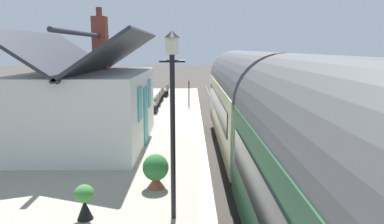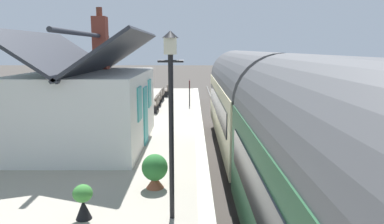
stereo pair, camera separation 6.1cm
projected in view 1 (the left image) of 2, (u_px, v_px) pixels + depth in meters
The scene contains 16 objects.
ground_plane at pixel (226, 150), 15.88m from camera, with size 160.00×160.00×0.00m, color #423D38.
platform at pixel (131, 139), 15.78m from camera, with size 32.00×6.41×0.96m, color #A39B8C.
platform_edge_coping at pixel (199, 128), 15.71m from camera, with size 32.00×0.36×0.02m, color beige.
rail_near at pixel (262, 148), 15.88m from camera, with size 52.00×0.08×0.14m, color gray.
rail_far at pixel (230, 148), 15.87m from camera, with size 52.00×0.08×0.14m, color gray.
train at pixel (278, 129), 9.99m from camera, with size 21.01×2.73×4.32m.
station_building at pixel (90, 105), 13.08m from camera, with size 6.57×4.31×5.11m.
bench_mid_platform at pixel (166, 90), 26.26m from camera, with size 1.42×0.49×0.88m.
bench_by_lamp at pixel (155, 103), 19.77m from camera, with size 1.40×0.43×0.88m.
bench_near_building at pixel (158, 97), 22.14m from camera, with size 1.42×0.50×0.88m.
bench_platform_end at pixel (161, 94), 23.93m from camera, with size 1.41×0.46×0.88m.
planter_by_door at pixel (156, 170), 8.97m from camera, with size 0.65×0.65×0.87m.
planter_edge_far at pixel (96, 105), 19.68m from camera, with size 0.59×0.59×0.76m.
planter_bench_right at pixel (84, 201), 7.32m from camera, with size 0.40×0.40×0.74m.
lamp_post_platform at pixel (172, 91), 6.99m from camera, with size 0.32×0.50×3.81m.
station_sign_board at pixel (189, 86), 21.87m from camera, with size 0.96×0.06×1.57m.
Camera 1 is at (-15.34, 1.55, 4.44)m, focal length 33.46 mm.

